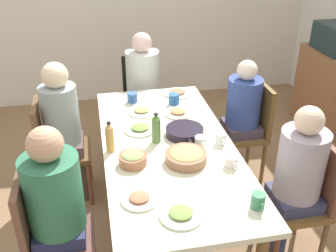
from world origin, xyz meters
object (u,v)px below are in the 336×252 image
object	(u,v)px
side_cabinet	(327,90)
chair_0	(250,126)
cup_1	(232,161)
person_1	(143,79)
cup_2	(174,99)
plate_2	(178,113)
serving_pan	(185,132)
cup_0	(221,139)
person_4	(57,200)
bowl_1	(186,156)
cup_3	(200,142)
chair_1	(142,94)
bottle_1	(110,138)
plate_4	(178,93)
cup_4	(132,98)
person_3	(297,173)
plate_0	(140,129)
plate_3	(142,111)
plate_1	(139,199)
dining_table	(168,153)
chair_4	(46,231)
bowl_0	(133,158)
bottle_0	(156,129)
person_2	(63,121)
chair_2	(55,146)
cup_5	(258,201)
chair_3	(305,196)

from	to	relation	value
side_cabinet	chair_0	bearing A→B (deg)	-59.24
cup_1	side_cabinet	world-z (taller)	side_cabinet
person_1	cup_2	bearing A→B (deg)	16.17
plate_2	serving_pan	distance (m)	0.35
cup_0	person_4	bearing A→B (deg)	-68.99
bowl_1	cup_3	size ratio (longest dim) A/B	2.40
cup_1	chair_0	bearing A→B (deg)	150.03
chair_1	bottle_1	distance (m)	1.48
cup_3	side_cabinet	xyz separation A→B (m)	(-1.30, 1.83, -0.31)
plate_4	cup_4	distance (m)	0.43
person_3	plate_0	bearing A→B (deg)	-128.64
chair_0	person_4	size ratio (longest dim) A/B	0.74
plate_0	cup_3	bearing A→B (deg)	50.15
plate_4	plate_3	bearing A→B (deg)	-50.49
chair_0	person_4	bearing A→B (deg)	-58.13
chair_1	plate_1	distance (m)	1.99
dining_table	chair_0	world-z (taller)	chair_0
cup_1	side_cabinet	size ratio (longest dim) A/B	0.14
plate_4	bottle_1	world-z (taller)	bottle_1
person_4	serving_pan	size ratio (longest dim) A/B	2.62
chair_4	plate_3	distance (m)	1.28
dining_table	cup_2	world-z (taller)	cup_2
person_4	plate_4	size ratio (longest dim) A/B	4.76
dining_table	plate_2	world-z (taller)	plate_2
bowl_0	bowl_1	bearing A→B (deg)	83.22
side_cabinet	person_3	bearing A→B (deg)	-37.12
person_4	cup_2	distance (m)	1.48
chair_1	cup_4	xyz separation A→B (m)	(0.61, -0.17, 0.25)
cup_1	cup_4	xyz separation A→B (m)	(-1.11, -0.52, 0.01)
bowl_1	bottle_0	distance (m)	0.34
person_3	plate_3	distance (m)	1.35
plate_3	person_2	bearing A→B (deg)	-86.45
chair_1	person_3	size ratio (longest dim) A/B	0.76
chair_1	bowl_1	bearing A→B (deg)	2.63
bowl_1	cup_2	distance (m)	0.90
person_1	serving_pan	world-z (taller)	person_1
serving_pan	side_cabinet	bearing A→B (deg)	120.34
person_1	chair_0	bearing A→B (deg)	47.00
cup_1	dining_table	bearing A→B (deg)	-134.47
plate_1	plate_3	world-z (taller)	same
side_cabinet	chair_2	bearing A→B (deg)	-76.08
plate_0	cup_3	size ratio (longest dim) A/B	2.09
cup_3	cup_5	distance (m)	0.70
chair_1	plate_0	bearing A→B (deg)	-8.58
dining_table	plate_4	bearing A→B (deg)	163.04
chair_2	bowl_1	distance (m)	1.21
dining_table	cup_0	size ratio (longest dim) A/B	17.70
chair_1	bottle_0	distance (m)	1.36
cup_1	bottle_1	distance (m)	0.84
chair_3	person_4	distance (m)	1.62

